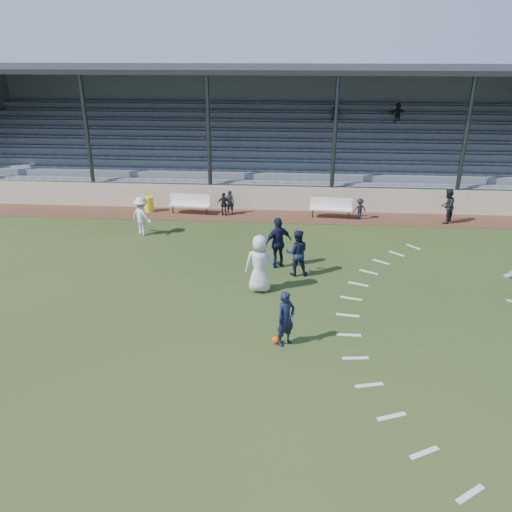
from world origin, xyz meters
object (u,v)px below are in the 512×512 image
(bench_left, at_px, (190,202))
(official, at_px, (447,206))
(trash_bin, at_px, (149,204))
(football, at_px, (276,340))
(player_navy_lead, at_px, (286,319))
(player_white_lead, at_px, (260,264))
(bench_right, at_px, (331,206))

(bench_left, distance_m, official, 12.06)
(trash_bin, distance_m, football, 13.20)
(player_navy_lead, relative_size, official, 0.99)
(player_white_lead, relative_size, official, 1.22)
(football, bearing_deg, official, 55.45)
(player_white_lead, bearing_deg, bench_left, -68.42)
(player_navy_lead, distance_m, official, 12.89)
(bench_right, height_order, player_white_lead, player_white_lead)
(player_white_lead, distance_m, player_navy_lead, 3.35)
(player_navy_lead, bearing_deg, trash_bin, 80.08)
(bench_right, bearing_deg, bench_left, -176.65)
(player_navy_lead, bearing_deg, bench_right, 38.85)
(trash_bin, relative_size, player_navy_lead, 0.46)
(trash_bin, height_order, player_navy_lead, player_navy_lead)
(football, bearing_deg, bench_left, 112.61)
(football, bearing_deg, bench_right, 79.11)
(bench_left, height_order, bench_right, same)
(bench_right, xyz_separation_m, football, (-2.13, -11.10, -0.47))
(bench_left, xyz_separation_m, official, (12.05, -0.47, 0.24))
(player_white_lead, height_order, official, player_white_lead)
(bench_left, bearing_deg, bench_right, 4.09)
(bench_right, xyz_separation_m, player_navy_lead, (-1.88, -11.11, 0.21))
(bench_right, xyz_separation_m, trash_bin, (-8.87, 0.25, -0.20))
(football, distance_m, player_white_lead, 3.39)
(bench_right, distance_m, official, 5.27)
(bench_left, xyz_separation_m, player_navy_lead, (4.92, -11.21, 0.21))
(bench_right, relative_size, football, 9.13)
(bench_right, distance_m, player_navy_lead, 11.27)
(football, height_order, player_navy_lead, player_navy_lead)
(player_white_lead, xyz_separation_m, player_navy_lead, (0.94, -3.21, -0.18))
(bench_right, height_order, official, official)
(bench_right, relative_size, official, 1.26)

